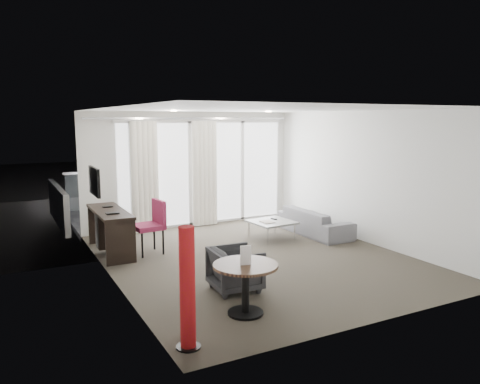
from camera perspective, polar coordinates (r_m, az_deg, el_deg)
name	(u,v)px	position (r m, az deg, el deg)	size (l,w,h in m)	color
floor	(256,258)	(8.38, 1.92, -8.02)	(5.00, 6.00, 0.00)	#3C362C
ceiling	(256,109)	(8.02, 2.02, 10.06)	(5.00, 6.00, 0.00)	white
wall_left	(110,196)	(7.21, -15.58, -0.51)	(0.00, 6.00, 2.60)	silver
wall_right	(366,177)	(9.57, 15.11, 1.76)	(0.00, 6.00, 2.60)	silver
wall_front	(383,217)	(5.72, 16.98, -2.96)	(5.00, 0.00, 2.60)	silver
window_panel	(204,173)	(10.90, -4.42, 2.35)	(4.00, 0.02, 2.38)	white
window_frame	(204,173)	(10.88, -4.39, 2.34)	(4.10, 0.06, 2.44)	white
curtain_left	(145,177)	(10.26, -11.52, 1.79)	(0.60, 0.20, 2.38)	white
curtain_right	(205,174)	(10.73, -4.32, 2.25)	(0.60, 0.20, 2.38)	white
curtain_track	(194,118)	(10.56, -5.66, 8.92)	(4.80, 0.04, 0.04)	#B2B2B7
downlight_a	(174,111)	(9.10, -8.08, 9.77)	(0.12, 0.12, 0.02)	#FFE0B2
downlight_b	(268,112)	(10.00, 3.49, 9.75)	(0.12, 0.12, 0.02)	#FFE0B2
desk	(110,232)	(8.91, -15.52, -4.67)	(0.53, 1.69, 0.79)	black
tv	(94,181)	(8.62, -17.34, 1.25)	(0.05, 0.80, 0.50)	black
desk_chair	(148,227)	(8.67, -11.15, -4.24)	(0.54, 0.50, 0.98)	#902346
round_table	(246,289)	(5.98, 0.68, -11.75)	(0.82, 0.82, 0.65)	#3F291A
menu_card	(246,260)	(5.83, 0.69, -8.24)	(0.13, 0.02, 0.25)	white
red_lamp	(187,288)	(5.07, -6.43, -11.58)	(0.27, 0.27, 1.34)	maroon
tub_armchair	(235,269)	(6.78, -0.56, -9.37)	(0.66, 0.68, 0.62)	#272729
coffee_table	(272,230)	(9.66, 3.87, -4.62)	(0.82, 0.82, 0.37)	gray
remote	(274,220)	(9.79, 4.14, -3.37)	(0.06, 0.18, 0.02)	black
magazine	(267,223)	(9.50, 3.36, -3.75)	(0.19, 0.25, 0.01)	gray
sofa	(315,221)	(10.13, 9.11, -3.57)	(1.85, 0.72, 0.54)	slate
terrace_slab	(182,214)	(12.49, -7.10, -2.71)	(5.60, 3.00, 0.12)	#4D4D50
rattan_chair_a	(222,197)	(12.49, -2.21, -0.60)	(0.52, 0.52, 0.75)	brown
rattan_chair_b	(250,193)	(13.26, 1.25, -0.11)	(0.50, 0.50, 0.73)	brown
rattan_table	(230,201)	(12.55, -1.29, -1.07)	(0.53, 0.53, 0.53)	brown
balustrade	(164,186)	(13.74, -9.27, 0.67)	(5.50, 0.06, 1.05)	#B2B2B7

